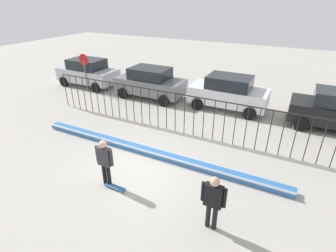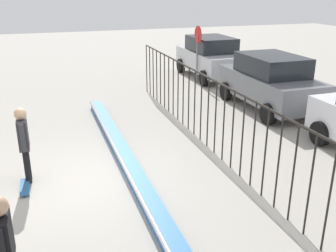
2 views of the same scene
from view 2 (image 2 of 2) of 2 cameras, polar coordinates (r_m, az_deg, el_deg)
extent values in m
plane|color=#ADA89E|center=(9.01, -12.72, -7.91)|extent=(60.00, 60.00, 0.00)
cube|color=#2D6BB7|center=(9.12, -5.37, -6.34)|extent=(11.00, 0.36, 0.22)
cylinder|color=#B2B2B7|center=(9.03, -6.51, -5.87)|extent=(11.00, 0.09, 0.09)
cylinder|color=black|center=(15.85, -3.17, 8.47)|extent=(0.04, 0.04, 1.93)
cylinder|color=black|center=(15.41, -2.70, 8.14)|extent=(0.04, 0.04, 1.93)
cylinder|color=black|center=(14.97, -2.20, 7.79)|extent=(0.04, 0.04, 1.93)
cylinder|color=black|center=(14.54, -1.68, 7.42)|extent=(0.04, 0.04, 1.93)
cylinder|color=black|center=(14.10, -1.12, 7.02)|extent=(0.04, 0.04, 1.93)
cylinder|color=black|center=(13.67, -0.53, 6.61)|extent=(0.04, 0.04, 1.93)
cylinder|color=black|center=(13.24, 0.10, 6.16)|extent=(0.04, 0.04, 1.93)
cylinder|color=black|center=(12.81, 0.78, 5.68)|extent=(0.04, 0.04, 1.93)
cylinder|color=black|center=(12.39, 1.49, 5.17)|extent=(0.04, 0.04, 1.93)
cylinder|color=black|center=(11.96, 2.26, 4.62)|extent=(0.04, 0.04, 1.93)
cylinder|color=black|center=(11.55, 3.08, 4.03)|extent=(0.04, 0.04, 1.93)
cylinder|color=black|center=(11.13, 3.96, 3.39)|extent=(0.04, 0.04, 1.93)
cylinder|color=black|center=(10.72, 4.90, 2.71)|extent=(0.04, 0.04, 1.93)
cylinder|color=black|center=(10.32, 5.93, 1.97)|extent=(0.04, 0.04, 1.93)
cylinder|color=black|center=(9.92, 7.03, 1.16)|extent=(0.04, 0.04, 1.93)
cylinder|color=black|center=(9.52, 8.22, 0.30)|extent=(0.04, 0.04, 1.93)
cylinder|color=black|center=(9.13, 9.52, -0.65)|extent=(0.04, 0.04, 1.93)
cylinder|color=black|center=(8.76, 10.93, -1.67)|extent=(0.04, 0.04, 1.93)
cylinder|color=black|center=(8.39, 12.46, -2.79)|extent=(0.04, 0.04, 1.93)
cylinder|color=black|center=(8.02, 14.14, -4.00)|extent=(0.04, 0.04, 1.93)
cylinder|color=black|center=(7.68, 15.98, -5.33)|extent=(0.04, 0.04, 1.93)
cylinder|color=black|center=(7.34, 18.01, -6.77)|extent=(0.04, 0.04, 1.93)
cylinder|color=black|center=(7.02, 20.23, -8.33)|extent=(0.04, 0.04, 1.93)
cylinder|color=black|center=(6.72, 22.69, -10.03)|extent=(0.04, 0.04, 1.93)
cube|color=black|center=(9.25, 8.51, 5.80)|extent=(14.00, 0.04, 0.04)
cylinder|color=black|center=(9.26, -20.08, -5.14)|extent=(0.13, 0.13, 0.80)
cylinder|color=black|center=(9.09, -20.08, -5.63)|extent=(0.13, 0.13, 0.80)
cube|color=#333338|center=(8.90, -20.63, -1.13)|extent=(0.49, 0.21, 0.66)
sphere|color=tan|center=(8.75, -21.00, 1.68)|extent=(0.26, 0.26, 0.26)
cylinder|color=#333338|center=(9.17, -20.63, -0.29)|extent=(0.10, 0.10, 0.59)
cylinder|color=#333338|center=(8.61, -20.69, -1.59)|extent=(0.10, 0.10, 0.59)
cube|color=#26598C|center=(8.98, -20.38, -8.40)|extent=(0.80, 0.20, 0.02)
cylinder|color=silver|center=(8.75, -19.87, -9.37)|extent=(0.05, 0.03, 0.05)
cylinder|color=silver|center=(8.76, -20.86, -9.47)|extent=(0.05, 0.03, 0.05)
cylinder|color=silver|center=(9.23, -19.86, -7.77)|extent=(0.05, 0.03, 0.05)
cylinder|color=silver|center=(9.24, -20.80, -7.87)|extent=(0.05, 0.03, 0.05)
cube|color=black|center=(5.51, -23.18, -14.99)|extent=(0.49, 0.21, 0.67)
cylinder|color=black|center=(5.74, -23.06, -13.04)|extent=(0.11, 0.11, 0.60)
cylinder|color=black|center=(5.24, -23.43, -16.50)|extent=(0.11, 0.11, 0.60)
cube|color=#B7BABF|center=(18.57, 6.30, 9.56)|extent=(4.30, 1.90, 0.90)
cube|color=#1E2328|center=(18.45, 6.39, 11.94)|extent=(2.36, 1.71, 0.66)
cylinder|color=black|center=(17.82, 11.02, 7.39)|extent=(0.68, 0.22, 0.68)
cylinder|color=black|center=(16.98, 5.36, 7.04)|extent=(0.68, 0.22, 0.68)
cylinder|color=black|center=(20.35, 6.99, 9.17)|extent=(0.68, 0.22, 0.68)
cylinder|color=black|center=(19.62, 1.90, 8.90)|extent=(0.68, 0.22, 0.68)
cube|color=slate|center=(14.10, 14.80, 5.63)|extent=(4.30, 1.90, 0.90)
cube|color=#1E2328|center=(13.93, 15.09, 8.74)|extent=(2.37, 1.71, 0.66)
cylinder|color=black|center=(13.65, 21.29, 2.47)|extent=(0.68, 0.22, 0.68)
cylinder|color=black|center=(12.54, 14.55, 1.74)|extent=(0.68, 0.22, 0.68)
cylinder|color=black|center=(15.90, 14.72, 5.57)|extent=(0.68, 0.22, 0.68)
cylinder|color=black|center=(14.96, 8.56, 5.12)|extent=(0.68, 0.22, 0.68)
cylinder|color=black|center=(11.34, 21.56, -1.03)|extent=(0.68, 0.22, 0.68)
cylinder|color=slate|center=(17.43, 4.30, 9.80)|extent=(0.07, 0.07, 2.10)
cylinder|color=red|center=(17.28, 4.46, 13.30)|extent=(0.76, 0.02, 0.76)
camera|label=1|loc=(6.99, -85.90, 16.75)|focal=27.89mm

